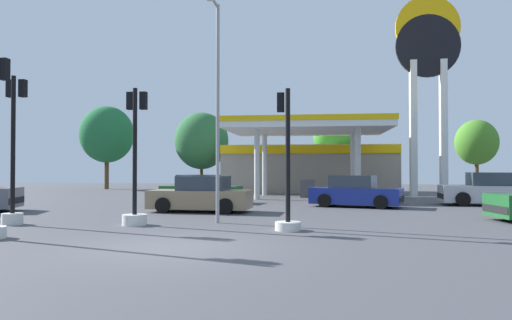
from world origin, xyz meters
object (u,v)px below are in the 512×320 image
car_4 (490,190)px  tree_0 (107,135)px  car_2 (201,196)px  car_1 (201,190)px  tree_3 (477,142)px  station_pole_sign (428,69)px  corner_streetlamp (217,91)px  traffic_signal_2 (135,181)px  tree_2 (333,138)px  traffic_signal_1 (14,169)px  traffic_signal_3 (287,188)px  tree_1 (202,141)px  car_3 (356,193)px

car_4 → tree_0: 30.93m
car_2 → car_4: car_4 is taller
car_1 → tree_3: tree_3 is taller
tree_3 → station_pole_sign: bearing=-121.3°
tree_3 → corner_streetlamp: corner_streetlamp is taller
tree_3 → car_2: bearing=-129.6°
car_2 → tree_0: tree_0 is taller
traffic_signal_2 → tree_2: bearing=74.1°
traffic_signal_1 → corner_streetlamp: 7.01m
tree_0 → tree_3: tree_0 is taller
car_1 → traffic_signal_1: (-3.61, -10.40, 1.13)m
traffic_signal_3 → tree_0: 31.30m
station_pole_sign → car_4: (1.41, -6.47, -7.36)m
tree_2 → traffic_signal_1: bearing=-113.6°
traffic_signal_2 → traffic_signal_1: bearing=-174.6°
station_pole_sign → tree_3: bearing=58.7°
tree_0 → tree_3: (31.26, 1.23, -0.84)m
traffic_signal_2 → tree_1: 24.78m
car_2 → traffic_signal_2: size_ratio=0.98×
car_3 → tree_2: (-0.43, 16.85, 3.68)m
car_1 → car_4: bearing=-0.4°
station_pole_sign → traffic_signal_3: bearing=-114.6°
traffic_signal_1 → corner_streetlamp: (6.44, 1.08, 2.56)m
car_3 → car_4: (6.57, 1.74, 0.06)m
traffic_signal_2 → traffic_signal_3: (4.90, -0.69, -0.17)m
car_3 → tree_1: (-11.39, 16.16, 3.44)m
traffic_signal_1 → corner_streetlamp: bearing=9.6°
traffic_signal_1 → tree_3: bearing=49.6°
station_pole_sign → car_4: station_pole_sign is taller
car_3 → tree_3: size_ratio=0.77×
station_pole_sign → car_3: 12.22m
traffic_signal_2 → tree_1: size_ratio=0.67×
car_3 → traffic_signal_1: (-11.52, -8.55, 1.12)m
car_1 → traffic_signal_2: 10.07m
car_3 → tree_3: 21.56m
traffic_signal_1 → traffic_signal_2: (3.94, 0.37, -0.39)m
station_pole_sign → traffic_signal_3: station_pole_sign is taller
car_2 → corner_streetlamp: corner_streetlamp is taller
car_4 → corner_streetlamp: corner_streetlamp is taller
car_3 → station_pole_sign: bearing=57.9°
tree_2 → tree_3: size_ratio=0.99×
car_3 → traffic_signal_1: bearing=-143.4°
car_4 → tree_2: size_ratio=0.81×
station_pole_sign → corner_streetlamp: bearing=-123.1°
car_1 → traffic_signal_1: traffic_signal_1 is taller
traffic_signal_1 → tree_2: size_ratio=0.83×
car_2 → traffic_signal_2: (-0.97, -4.78, 0.73)m
car_3 → traffic_signal_1: size_ratio=0.93×
car_4 → tree_3: 17.33m
traffic_signal_1 → tree_3: tree_3 is taller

